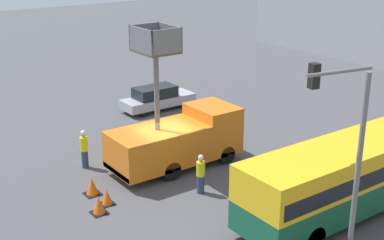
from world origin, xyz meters
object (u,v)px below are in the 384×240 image
at_px(city_bus, 348,173).
at_px(traffic_light_pole, 343,134).
at_px(traffic_cone_mid_road, 99,205).
at_px(traffic_cone_far_side, 107,197).
at_px(road_worker_directing, 201,174).
at_px(traffic_cone_near_truck, 92,187).
at_px(parked_car_curbside, 157,98).
at_px(utility_truck, 178,137).
at_px(road_worker_near_truck, 84,149).

relative_size(city_bus, traffic_light_pole, 1.49).
bearing_deg(traffic_cone_mid_road, city_bus, 54.75).
bearing_deg(city_bus, traffic_cone_far_side, 131.04).
xyz_separation_m(road_worker_directing, traffic_cone_near_truck, (-2.62, -3.91, -0.53)).
bearing_deg(parked_car_curbside, road_worker_directing, -23.04).
distance_m(traffic_cone_near_truck, traffic_cone_far_side, 1.19).
bearing_deg(traffic_cone_near_truck, traffic_light_pole, 29.12).
bearing_deg(traffic_cone_near_truck, traffic_cone_mid_road, -16.90).
distance_m(traffic_cone_mid_road, parked_car_curbside, 13.57).
height_order(utility_truck, traffic_cone_far_side, utility_truck).
bearing_deg(traffic_light_pole, city_bus, 120.69).
xyz_separation_m(city_bus, traffic_cone_far_side, (-6.25, -7.53, -1.45)).
relative_size(road_worker_near_truck, traffic_cone_mid_road, 2.61).
relative_size(traffic_cone_near_truck, parked_car_curbside, 0.16).
relative_size(traffic_cone_mid_road, traffic_cone_far_side, 1.12).
bearing_deg(road_worker_near_truck, parked_car_curbside, 134.42).
bearing_deg(utility_truck, traffic_cone_near_truck, -86.08).
distance_m(utility_truck, road_worker_directing, 3.11).
distance_m(traffic_cone_far_side, parked_car_curbside, 12.80).
relative_size(utility_truck, road_worker_near_truck, 3.61).
relative_size(road_worker_near_truck, parked_car_curbside, 0.40).
distance_m(road_worker_near_truck, traffic_cone_near_truck, 3.00).
height_order(traffic_cone_near_truck, traffic_cone_far_side, traffic_cone_near_truck).
height_order(utility_truck, city_bus, utility_truck).
height_order(road_worker_near_truck, traffic_cone_mid_road, road_worker_near_truck).
xyz_separation_m(city_bus, traffic_cone_mid_road, (-5.76, -8.15, -1.41)).
height_order(traffic_cone_near_truck, parked_car_curbside, parked_car_curbside).
bearing_deg(traffic_cone_mid_road, traffic_cone_far_side, 128.55).
relative_size(city_bus, road_worker_directing, 5.64).
height_order(road_worker_near_truck, traffic_cone_near_truck, road_worker_near_truck).
bearing_deg(traffic_cone_far_side, traffic_cone_mid_road, -51.45).
bearing_deg(road_worker_directing, parked_car_curbside, -13.05).
relative_size(city_bus, traffic_cone_mid_road, 13.81).
bearing_deg(road_worker_directing, road_worker_near_truck, 38.64).
height_order(traffic_cone_mid_road, traffic_cone_far_side, traffic_cone_mid_road).
bearing_deg(road_worker_directing, traffic_cone_near_truck, 66.16).
distance_m(traffic_light_pole, road_worker_near_truck, 12.94).
bearing_deg(parked_car_curbside, traffic_cone_mid_road, -42.13).
xyz_separation_m(road_worker_directing, traffic_cone_mid_road, (-0.95, -4.42, -0.55)).
bearing_deg(traffic_light_pole, traffic_cone_far_side, -147.92).
bearing_deg(city_bus, road_worker_near_truck, 113.94).
bearing_deg(road_worker_directing, utility_truck, -5.43).
height_order(road_worker_near_truck, traffic_cone_far_side, road_worker_near_truck).
xyz_separation_m(road_worker_near_truck, traffic_cone_far_side, (3.96, -0.85, -0.66)).
xyz_separation_m(city_bus, traffic_light_pole, (1.56, -2.63, 2.74)).
relative_size(utility_truck, traffic_cone_mid_road, 9.42).
bearing_deg(city_bus, parked_car_curbside, 77.29).
relative_size(traffic_light_pole, traffic_cone_near_truck, 8.77).
bearing_deg(road_worker_near_truck, traffic_cone_far_side, -4.00).
bearing_deg(traffic_cone_mid_road, parked_car_curbside, 137.87).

